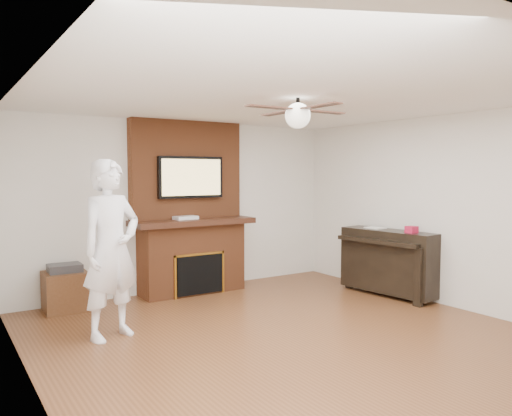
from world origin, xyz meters
TOP-DOWN VIEW (x-y plane):
  - room_shell at (0.00, 0.00)m, footprint 5.36×5.86m
  - fireplace at (0.00, 2.55)m, footprint 1.78×0.64m
  - tv at (0.00, 2.50)m, footprint 1.00×0.08m
  - ceiling_fan at (-0.00, 0.00)m, footprint 1.21×1.21m
  - person at (-1.59, 1.13)m, footprint 0.81×0.67m
  - side_table at (-1.77, 2.48)m, footprint 0.53×0.53m
  - piano at (2.27, 0.81)m, footprint 0.67×1.46m
  - cable_box at (-0.12, 2.45)m, footprint 0.35×0.22m
  - candle_orange at (-0.14, 2.34)m, footprint 0.07×0.07m
  - candle_green at (-0.11, 2.38)m, footprint 0.07×0.07m
  - candle_cream at (0.08, 2.37)m, footprint 0.08×0.08m
  - candle_blue at (0.25, 2.36)m, footprint 0.06×0.06m

SIDE VIEW (x-z plane):
  - candle_blue at x=0.25m, z-range 0.00..0.08m
  - candle_green at x=-0.11m, z-range 0.00..0.10m
  - candle_cream at x=0.08m, z-range 0.00..0.12m
  - candle_orange at x=-0.14m, z-range 0.00..0.13m
  - side_table at x=-1.77m, z-range -0.02..0.57m
  - piano at x=2.27m, z-range -0.01..1.01m
  - person at x=-1.59m, z-range 0.00..1.89m
  - fireplace at x=0.00m, z-range -0.25..2.25m
  - cable_box at x=-0.12m, z-range 1.08..1.13m
  - room_shell at x=0.00m, z-range -0.18..2.68m
  - tv at x=0.00m, z-range 1.38..1.98m
  - ceiling_fan at x=0.00m, z-range 2.18..2.49m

